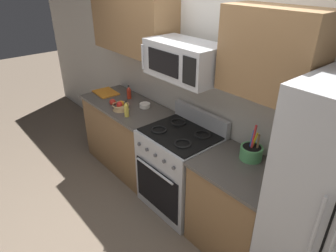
{
  "coord_description": "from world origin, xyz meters",
  "views": [
    {
      "loc": [
        1.96,
        -1.19,
        2.42
      ],
      "look_at": [
        -0.05,
        0.51,
        1.03
      ],
      "focal_mm": 31.97,
      "sensor_mm": 36.0,
      "label": 1
    }
  ],
  "objects_px": {
    "microwave": "(184,60)",
    "cutting_board": "(106,93)",
    "bottle_hot_sauce": "(129,93)",
    "apple_loose": "(113,102)",
    "range_oven": "(180,169)",
    "prep_bowl": "(145,105)",
    "fruit_basket": "(121,106)",
    "bottle_soy": "(270,174)",
    "bottle_oil": "(126,109)",
    "utensil_crock": "(251,152)"
  },
  "relations": [
    {
      "from": "microwave",
      "to": "cutting_board",
      "type": "height_order",
      "value": "microwave"
    },
    {
      "from": "cutting_board",
      "to": "bottle_hot_sauce",
      "type": "bearing_deg",
      "value": 21.37
    },
    {
      "from": "apple_loose",
      "to": "range_oven",
      "type": "bearing_deg",
      "value": 7.56
    },
    {
      "from": "prep_bowl",
      "to": "range_oven",
      "type": "bearing_deg",
      "value": -8.83
    },
    {
      "from": "fruit_basket",
      "to": "bottle_soy",
      "type": "distance_m",
      "value": 1.97
    },
    {
      "from": "microwave",
      "to": "bottle_oil",
      "type": "xyz_separation_m",
      "value": [
        -0.71,
        -0.22,
        -0.68
      ]
    },
    {
      "from": "apple_loose",
      "to": "bottle_hot_sauce",
      "type": "xyz_separation_m",
      "value": [
        -0.05,
        0.28,
        0.04
      ]
    },
    {
      "from": "microwave",
      "to": "bottle_hot_sauce",
      "type": "relative_size",
      "value": 4.25
    },
    {
      "from": "range_oven",
      "to": "bottle_soy",
      "type": "distance_m",
      "value": 1.19
    },
    {
      "from": "bottle_hot_sauce",
      "to": "bottle_soy",
      "type": "height_order",
      "value": "bottle_soy"
    },
    {
      "from": "fruit_basket",
      "to": "prep_bowl",
      "type": "distance_m",
      "value": 0.29
    },
    {
      "from": "utensil_crock",
      "to": "prep_bowl",
      "type": "distance_m",
      "value": 1.51
    },
    {
      "from": "utensil_crock",
      "to": "bottle_soy",
      "type": "bearing_deg",
      "value": -33.5
    },
    {
      "from": "microwave",
      "to": "apple_loose",
      "type": "distance_m",
      "value": 1.32
    },
    {
      "from": "apple_loose",
      "to": "prep_bowl",
      "type": "distance_m",
      "value": 0.41
    },
    {
      "from": "range_oven",
      "to": "fruit_basket",
      "type": "bearing_deg",
      "value": -171.34
    },
    {
      "from": "utensil_crock",
      "to": "cutting_board",
      "type": "relative_size",
      "value": 0.96
    },
    {
      "from": "cutting_board",
      "to": "bottle_oil",
      "type": "relative_size",
      "value": 1.77
    },
    {
      "from": "microwave",
      "to": "cutting_board",
      "type": "distance_m",
      "value": 1.68
    },
    {
      "from": "bottle_oil",
      "to": "microwave",
      "type": "bearing_deg",
      "value": 17.24
    },
    {
      "from": "range_oven",
      "to": "prep_bowl",
      "type": "relative_size",
      "value": 8.25
    },
    {
      "from": "apple_loose",
      "to": "prep_bowl",
      "type": "bearing_deg",
      "value": 40.53
    },
    {
      "from": "microwave",
      "to": "bottle_hot_sauce",
      "type": "distance_m",
      "value": 1.33
    },
    {
      "from": "range_oven",
      "to": "microwave",
      "type": "xyz_separation_m",
      "value": [
        -0.0,
        0.03,
        1.2
      ]
    },
    {
      "from": "range_oven",
      "to": "prep_bowl",
      "type": "xyz_separation_m",
      "value": [
        -0.78,
        0.12,
        0.46
      ]
    },
    {
      "from": "apple_loose",
      "to": "microwave",
      "type": "bearing_deg",
      "value": 9.01
    },
    {
      "from": "cutting_board",
      "to": "apple_loose",
      "type": "bearing_deg",
      "value": -18.25
    },
    {
      "from": "range_oven",
      "to": "fruit_basket",
      "type": "relative_size",
      "value": 5.32
    },
    {
      "from": "utensil_crock",
      "to": "cutting_board",
      "type": "height_order",
      "value": "utensil_crock"
    },
    {
      "from": "bottle_soy",
      "to": "utensil_crock",
      "type": "bearing_deg",
      "value": 146.5
    },
    {
      "from": "fruit_basket",
      "to": "prep_bowl",
      "type": "bearing_deg",
      "value": 62.88
    },
    {
      "from": "cutting_board",
      "to": "bottle_soy",
      "type": "relative_size",
      "value": 1.4
    },
    {
      "from": "utensil_crock",
      "to": "bottle_oil",
      "type": "height_order",
      "value": "utensil_crock"
    },
    {
      "from": "apple_loose",
      "to": "bottle_soy",
      "type": "xyz_separation_m",
      "value": [
        2.14,
        0.11,
        0.07
      ]
    },
    {
      "from": "bottle_oil",
      "to": "cutting_board",
      "type": "bearing_deg",
      "value": 167.18
    },
    {
      "from": "bottle_soy",
      "to": "microwave",
      "type": "bearing_deg",
      "value": 176.61
    },
    {
      "from": "cutting_board",
      "to": "fruit_basket",
      "type": "bearing_deg",
      "value": -12.41
    },
    {
      "from": "utensil_crock",
      "to": "apple_loose",
      "type": "relative_size",
      "value": 4.18
    },
    {
      "from": "utensil_crock",
      "to": "cutting_board",
      "type": "xyz_separation_m",
      "value": [
        -2.23,
        -0.19,
        -0.06
      ]
    },
    {
      "from": "bottle_soy",
      "to": "cutting_board",
      "type": "bearing_deg",
      "value": 179.45
    },
    {
      "from": "microwave",
      "to": "bottle_soy",
      "type": "xyz_separation_m",
      "value": [
        1.05,
        -0.06,
        -0.65
      ]
    },
    {
      "from": "utensil_crock",
      "to": "microwave",
      "type": "bearing_deg",
      "value": -168.58
    },
    {
      "from": "microwave",
      "to": "cutting_board",
      "type": "bearing_deg",
      "value": -178.56
    },
    {
      "from": "apple_loose",
      "to": "cutting_board",
      "type": "height_order",
      "value": "apple_loose"
    },
    {
      "from": "range_oven",
      "to": "microwave",
      "type": "distance_m",
      "value": 1.2
    },
    {
      "from": "cutting_board",
      "to": "bottle_oil",
      "type": "bearing_deg",
      "value": -12.82
    },
    {
      "from": "fruit_basket",
      "to": "cutting_board",
      "type": "bearing_deg",
      "value": 167.59
    },
    {
      "from": "apple_loose",
      "to": "cutting_board",
      "type": "distance_m",
      "value": 0.43
    },
    {
      "from": "microwave",
      "to": "bottle_oil",
      "type": "relative_size",
      "value": 3.88
    },
    {
      "from": "apple_loose",
      "to": "bottle_oil",
      "type": "relative_size",
      "value": 0.41
    }
  ]
}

